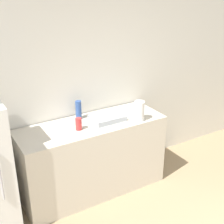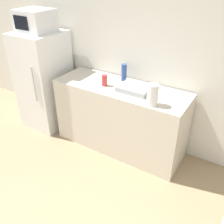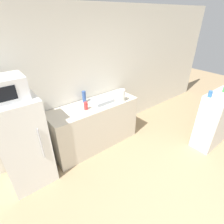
% 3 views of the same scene
% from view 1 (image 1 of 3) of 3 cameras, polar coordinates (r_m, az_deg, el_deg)
% --- Properties ---
extents(wall_back, '(8.00, 0.06, 2.60)m').
position_cam_1_polar(wall_back, '(3.83, -5.28, 5.26)').
color(wall_back, silver).
rests_on(wall_back, ground_plane).
extents(counter, '(1.76, 0.62, 0.92)m').
position_cam_1_polar(counter, '(3.86, -3.58, -8.28)').
color(counter, beige).
rests_on(counter, ground_plane).
extents(sink_basin, '(0.38, 0.28, 0.06)m').
position_cam_1_polar(sink_basin, '(3.70, -0.88, -1.07)').
color(sink_basin, '#9EA3A8').
rests_on(sink_basin, counter).
extents(bottle_tall, '(0.07, 0.07, 0.23)m').
position_cam_1_polar(bottle_tall, '(3.73, -6.14, 0.38)').
color(bottle_tall, '#2D4C8C').
rests_on(bottle_tall, counter).
extents(bottle_short, '(0.07, 0.07, 0.14)m').
position_cam_1_polar(bottle_short, '(3.47, -6.13, -2.19)').
color(bottle_short, red).
rests_on(bottle_short, counter).
extents(paper_towel_roll, '(0.12, 0.12, 0.24)m').
position_cam_1_polar(paper_towel_roll, '(3.67, 5.02, 0.18)').
color(paper_towel_roll, white).
rests_on(paper_towel_roll, counter).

